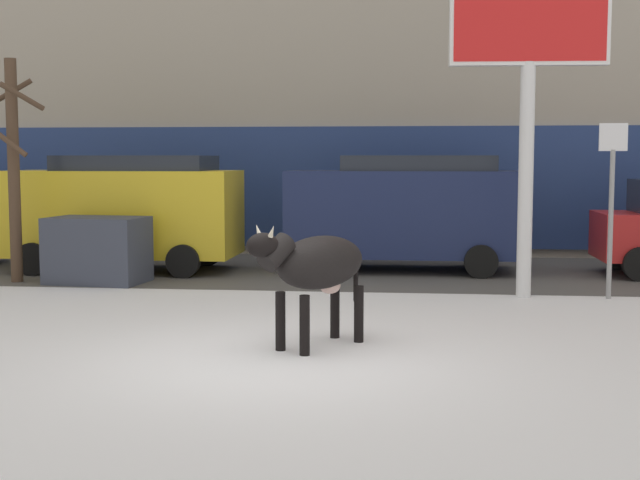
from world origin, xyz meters
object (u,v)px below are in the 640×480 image
pedestrian_near_billboard (547,218)px  street_sign (612,196)px  billboard (529,29)px  cow_black (317,265)px  car_navy_van (404,209)px  bare_tree_right_lot (14,164)px  dumpster (98,250)px  car_yellow_van (124,209)px

pedestrian_near_billboard → street_sign: (0.08, -6.22, 0.79)m
billboard → pedestrian_near_billboard: (1.26, 6.20, -3.43)m
cow_black → car_navy_van: 7.34m
cow_black → billboard: size_ratio=0.32×
cow_black → pedestrian_near_billboard: bearing=67.8°
cow_black → car_navy_van: car_navy_van is taller
cow_black → bare_tree_right_lot: bearing=141.2°
cow_black → billboard: 6.06m
billboard → pedestrian_near_billboard: bearing=78.5°
dumpster → pedestrian_near_billboard: bearing=31.5°
billboard → street_sign: billboard is taller
pedestrian_near_billboard → bare_tree_right_lot: size_ratio=0.43×
car_navy_van → street_sign: (3.34, -3.16, 0.43)m
pedestrian_near_billboard → street_sign: street_sign is taller
cow_black → pedestrian_near_billboard: pedestrian_near_billboard is taller
pedestrian_near_billboard → car_yellow_van: bearing=-157.8°
car_navy_van → dumpster: 6.03m
billboard → car_navy_van: size_ratio=1.21×
pedestrian_near_billboard → bare_tree_right_lot: bare_tree_right_lot is taller
car_yellow_van → car_navy_van: bearing=5.7°
pedestrian_near_billboard → dumpster: bearing=-148.5°
cow_black → billboard: bearing=54.5°
car_navy_van → bare_tree_right_lot: size_ratio=1.14×
car_navy_van → pedestrian_near_billboard: size_ratio=2.66×
cow_black → street_sign: bearing=43.7°
cow_black → dumpster: cow_black is taller
dumpster → bare_tree_right_lot: bearing=-177.6°
cow_black → car_yellow_van: bearing=124.8°
pedestrian_near_billboard → bare_tree_right_lot: 11.71m
cow_black → bare_tree_right_lot: size_ratio=0.44×
car_yellow_van → cow_black: bearing=-55.2°
car_yellow_van → bare_tree_right_lot: bare_tree_right_lot is taller
bare_tree_right_lot → dumpster: bearing=2.4°
car_yellow_van → car_navy_van: size_ratio=1.00×
billboard → dumpster: size_ratio=3.27×
bare_tree_right_lot → pedestrian_near_billboard: bearing=27.9°
pedestrian_near_billboard → bare_tree_right_lot: bearing=-152.1°
billboard → street_sign: bearing=-1.1°
dumpster → street_sign: size_ratio=0.60×
pedestrian_near_billboard → bare_tree_right_lot: (-10.30, -5.44, 1.28)m
billboard → car_navy_van: 4.82m
billboard → car_navy_van: (-1.99, 3.14, -3.07)m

